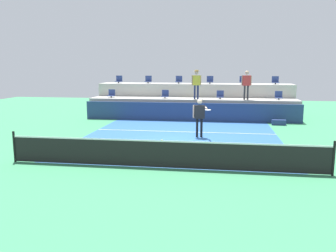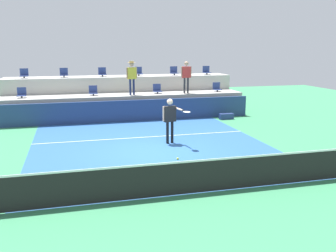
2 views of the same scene
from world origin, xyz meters
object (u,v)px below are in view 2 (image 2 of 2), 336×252
stadium_chair_upper_right (174,71)px  stadium_chair_upper_far_right (207,71)px  stadium_chair_lower_far_right (217,88)px  equipment_bag (226,116)px  stadium_chair_upper_mid_right (139,72)px  spectator_leaning_on_rail (186,74)px  spectator_with_hat (132,74)px  stadium_chair_upper_far_left (24,74)px  tennis_ball (178,159)px  stadium_chair_lower_far_left (22,94)px  stadium_chair_upper_left (64,73)px  tennis_player (170,116)px  stadium_chair_lower_right (157,89)px  stadium_chair_upper_mid_left (102,73)px  stadium_chair_lower_left (93,91)px

stadium_chair_upper_right → stadium_chair_upper_far_right: bearing=0.0°
stadium_chair_lower_far_right → equipment_bag: bearing=-96.7°
stadium_chair_lower_far_right → stadium_chair_upper_mid_right: stadium_chair_upper_mid_right is taller
stadium_chair_upper_right → spectator_leaning_on_rail: size_ratio=0.30×
spectator_with_hat → spectator_leaning_on_rail: 3.02m
stadium_chair_upper_far_left → tennis_ball: bearing=-67.4°
stadium_chair_lower_far_left → stadium_chair_upper_mid_right: 6.64m
stadium_chair_upper_left → tennis_player: size_ratio=0.29×
stadium_chair_upper_mid_right → tennis_ball: (-1.20, -12.37, -1.54)m
stadium_chair_upper_mid_right → stadium_chair_upper_far_right: 4.27m
stadium_chair_lower_far_right → stadium_chair_upper_far_left: bearing=170.4°
stadium_chair_lower_right → spectator_with_hat: (-1.47, -0.38, 0.90)m
stadium_chair_lower_far_right → stadium_chair_upper_mid_right: size_ratio=1.00×
stadium_chair_lower_right → tennis_player: tennis_player is taller
stadium_chair_upper_right → spectator_with_hat: spectator_with_hat is taller
stadium_chair_lower_right → stadium_chair_upper_left: size_ratio=1.00×
equipment_bag → stadium_chair_upper_right: bearing=115.8°
stadium_chair_upper_left → tennis_player: stadium_chair_upper_left is taller
spectator_with_hat → tennis_ball: (-0.44, -10.19, -1.58)m
stadium_chair_upper_mid_left → spectator_with_hat: (1.35, -2.18, 0.05)m
stadium_chair_lower_far_left → stadium_chair_upper_far_right: 10.78m
stadium_chair_lower_right → tennis_player: 6.16m
stadium_chair_lower_left → stadium_chair_upper_mid_right: bearing=33.0°
stadium_chair_upper_left → stadium_chair_upper_mid_right: 4.24m
stadium_chair_upper_mid_left → spectator_with_hat: spectator_with_hat is taller
stadium_chair_lower_left → stadium_chair_upper_mid_left: 2.10m
spectator_with_hat → equipment_bag: (4.77, -1.60, -2.21)m
spectator_leaning_on_rail → equipment_bag: spectator_leaning_on_rail is taller
stadium_chair_upper_far_left → stadium_chair_upper_right: (8.52, 0.00, 0.00)m
stadium_chair_lower_far_left → stadium_chair_lower_far_right: 10.58m
stadium_chair_upper_mid_right → stadium_chair_upper_far_right: same height
stadium_chair_lower_far_left → stadium_chair_upper_mid_left: stadium_chair_upper_mid_left is taller
stadium_chair_upper_left → spectator_with_hat: 4.11m
stadium_chair_lower_far_right → stadium_chair_upper_far_left: (-10.59, 1.80, 0.85)m
stadium_chair_lower_far_right → spectator_with_hat: (-5.00, -0.38, 0.90)m
stadium_chair_lower_far_right → stadium_chair_upper_far_right: stadium_chair_upper_far_right is taller
stadium_chair_upper_far_left → stadium_chair_upper_mid_right: size_ratio=1.00×
tennis_player → spectator_leaning_on_rail: spectator_leaning_on_rail is taller
stadium_chair_upper_mid_left → stadium_chair_upper_left: bearing=180.0°
stadium_chair_upper_mid_right → stadium_chair_lower_left: bearing=-147.0°
stadium_chair_lower_right → tennis_ball: (-1.91, -10.57, -0.69)m
stadium_chair_lower_left → stadium_chair_lower_far_right: size_ratio=1.00×
stadium_chair_lower_right → stadium_chair_upper_mid_left: bearing=147.5°
stadium_chair_lower_left → stadium_chair_upper_mid_right: stadium_chair_upper_mid_right is taller
spectator_with_hat → tennis_ball: spectator_with_hat is taller
tennis_ball → equipment_bag: bearing=58.8°
stadium_chair_lower_far_left → stadium_chair_upper_far_left: stadium_chair_upper_far_left is taller
stadium_chair_lower_far_left → stadium_chair_upper_far_right: size_ratio=1.00×
stadium_chair_lower_left → stadium_chair_upper_far_left: bearing=153.2°
stadium_chair_lower_left → tennis_ball: stadium_chair_lower_left is taller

